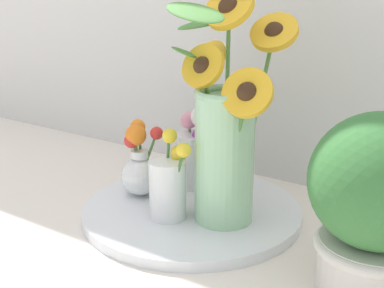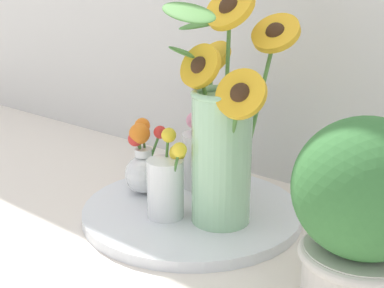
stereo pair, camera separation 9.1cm
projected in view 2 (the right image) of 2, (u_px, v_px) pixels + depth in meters
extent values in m
plane|color=silver|center=(151.00, 230.00, 0.95)|extent=(6.00, 6.00, 0.00)
cylinder|color=silver|center=(192.00, 211.00, 1.00)|extent=(0.41, 0.41, 0.02)
cylinder|color=#99CC9E|center=(221.00, 160.00, 0.91)|extent=(0.10, 0.10, 0.22)
torus|color=#99CC9E|center=(223.00, 94.00, 0.88)|extent=(0.11, 0.11, 0.01)
cylinder|color=#568E42|center=(211.00, 130.00, 0.91)|extent=(0.04, 0.03, 0.22)
cylinder|color=gold|center=(200.00, 66.00, 0.88)|extent=(0.09, 0.05, 0.08)
sphere|color=#382314|center=(200.00, 66.00, 0.88)|extent=(0.03, 0.03, 0.03)
cylinder|color=#568E42|center=(226.00, 98.00, 0.92)|extent=(0.03, 0.05, 0.30)
cylinder|color=gold|center=(230.00, 8.00, 0.90)|extent=(0.09, 0.07, 0.08)
sphere|color=#382314|center=(230.00, 8.00, 0.90)|extent=(0.04, 0.04, 0.04)
cylinder|color=#568E42|center=(213.00, 124.00, 0.98)|extent=(0.07, 0.07, 0.20)
cylinder|color=gold|center=(209.00, 60.00, 0.99)|extent=(0.10, 0.08, 0.09)
sphere|color=#382314|center=(209.00, 60.00, 0.99)|extent=(0.04, 0.04, 0.04)
cylinder|color=#568E42|center=(227.00, 156.00, 0.87)|extent=(0.05, 0.01, 0.21)
cylinder|color=gold|center=(241.00, 94.00, 0.82)|extent=(0.10, 0.06, 0.09)
sphere|color=#382314|center=(241.00, 94.00, 0.82)|extent=(0.03, 0.03, 0.03)
cylinder|color=#568E42|center=(255.00, 118.00, 0.92)|extent=(0.03, 0.08, 0.28)
cylinder|color=gold|center=(276.00, 33.00, 0.90)|extent=(0.09, 0.07, 0.07)
sphere|color=#382314|center=(276.00, 33.00, 0.90)|extent=(0.04, 0.04, 0.04)
ellipsoid|color=#477F38|center=(213.00, 21.00, 0.93)|extent=(0.12, 0.13, 0.04)
ellipsoid|color=#477F38|center=(186.00, 53.00, 0.89)|extent=(0.06, 0.09, 0.05)
ellipsoid|color=#477F38|center=(188.00, 12.00, 0.80)|extent=(0.13, 0.09, 0.04)
cylinder|color=white|center=(165.00, 188.00, 0.95)|extent=(0.07, 0.07, 0.11)
cylinder|color=#427533|center=(165.00, 164.00, 0.95)|extent=(0.01, 0.02, 0.10)
sphere|color=yellow|center=(167.00, 135.00, 0.94)|extent=(0.03, 0.03, 0.03)
cylinder|color=#427533|center=(173.00, 180.00, 0.96)|extent=(0.01, 0.02, 0.10)
sphere|color=yellow|center=(178.00, 153.00, 0.95)|extent=(0.03, 0.03, 0.03)
cylinder|color=#427533|center=(172.00, 180.00, 0.92)|extent=(0.03, 0.01, 0.11)
sphere|color=yellow|center=(179.00, 150.00, 0.89)|extent=(0.03, 0.03, 0.03)
sphere|color=white|center=(144.00, 174.00, 1.06)|extent=(0.08, 0.08, 0.08)
cylinder|color=white|center=(143.00, 152.00, 1.04)|extent=(0.03, 0.03, 0.02)
cylinder|color=#427533|center=(145.00, 153.00, 1.05)|extent=(0.03, 0.02, 0.10)
sphere|color=orange|center=(142.00, 126.00, 1.05)|extent=(0.03, 0.03, 0.03)
cylinder|color=#427533|center=(140.00, 158.00, 1.04)|extent=(0.01, 0.01, 0.10)
sphere|color=orange|center=(140.00, 134.00, 1.03)|extent=(0.04, 0.04, 0.04)
cylinder|color=#427533|center=(152.00, 155.00, 1.04)|extent=(0.03, 0.02, 0.09)
sphere|color=red|center=(160.00, 132.00, 1.03)|extent=(0.03, 0.03, 0.03)
cylinder|color=#427533|center=(145.00, 160.00, 1.05)|extent=(0.02, 0.03, 0.09)
sphere|color=red|center=(135.00, 139.00, 1.03)|extent=(0.03, 0.03, 0.03)
cylinder|color=white|center=(200.00, 160.00, 1.08)|extent=(0.07, 0.07, 0.11)
cylinder|color=#427533|center=(207.00, 141.00, 1.08)|extent=(0.01, 0.01, 0.10)
sphere|color=white|center=(207.00, 117.00, 1.06)|extent=(0.04, 0.04, 0.04)
cylinder|color=#427533|center=(196.00, 143.00, 1.08)|extent=(0.02, 0.02, 0.09)
sphere|color=pink|center=(195.00, 120.00, 1.08)|extent=(0.03, 0.03, 0.03)
cylinder|color=#427533|center=(206.00, 156.00, 1.07)|extent=(0.01, 0.01, 0.08)
sphere|color=purple|center=(207.00, 137.00, 1.06)|extent=(0.04, 0.04, 0.04)
cylinder|color=#427533|center=(219.00, 140.00, 1.08)|extent=(0.03, 0.04, 0.12)
sphere|color=purple|center=(232.00, 110.00, 1.06)|extent=(0.03, 0.03, 0.03)
cylinder|color=beige|center=(356.00, 276.00, 0.73)|extent=(0.15, 0.15, 0.09)
torus|color=beige|center=(359.00, 254.00, 0.72)|extent=(0.16, 0.16, 0.02)
ellipsoid|color=#336B33|center=(366.00, 188.00, 0.69)|extent=(0.19, 0.19, 0.19)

